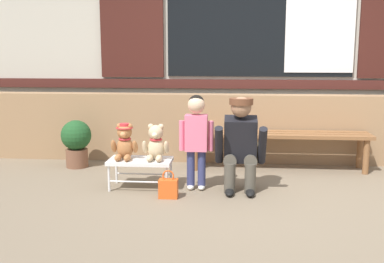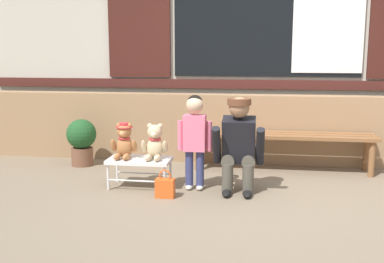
{
  "view_description": "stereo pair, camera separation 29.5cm",
  "coord_description": "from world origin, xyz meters",
  "px_view_note": "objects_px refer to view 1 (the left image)",
  "views": [
    {
      "loc": [
        -0.32,
        -4.38,
        1.39
      ],
      "look_at": [
        -0.75,
        0.41,
        0.55
      ],
      "focal_mm": 43.59,
      "sensor_mm": 36.0,
      "label": 1
    },
    {
      "loc": [
        -0.03,
        -4.35,
        1.39
      ],
      "look_at": [
        -0.75,
        0.41,
        0.55
      ],
      "focal_mm": 43.59,
      "sensor_mm": 36.0,
      "label": 2
    }
  ],
  "objects_px": {
    "teddy_bear_with_hat": "(125,142)",
    "handbag_on_ground": "(168,188)",
    "small_display_bench": "(140,162)",
    "adult_crouching": "(241,144)",
    "wooden_bench_long": "(279,138)",
    "teddy_bear_plain": "(156,144)",
    "potted_plant": "(76,141)",
    "child_standing": "(196,132)"
  },
  "relations": [
    {
      "from": "small_display_bench",
      "to": "potted_plant",
      "type": "height_order",
      "value": "potted_plant"
    },
    {
      "from": "small_display_bench",
      "to": "adult_crouching",
      "type": "xyz_separation_m",
      "value": [
        1.02,
        -0.01,
        0.21
      ]
    },
    {
      "from": "teddy_bear_plain",
      "to": "child_standing",
      "type": "xyz_separation_m",
      "value": [
        0.41,
        0.01,
        0.13
      ]
    },
    {
      "from": "child_standing",
      "to": "adult_crouching",
      "type": "height_order",
      "value": "child_standing"
    },
    {
      "from": "wooden_bench_long",
      "to": "teddy_bear_plain",
      "type": "bearing_deg",
      "value": -145.5
    },
    {
      "from": "small_display_bench",
      "to": "teddy_bear_with_hat",
      "type": "relative_size",
      "value": 1.76
    },
    {
      "from": "child_standing",
      "to": "handbag_on_ground",
      "type": "relative_size",
      "value": 3.52
    },
    {
      "from": "small_display_bench",
      "to": "teddy_bear_with_hat",
      "type": "bearing_deg",
      "value": 179.23
    },
    {
      "from": "teddy_bear_plain",
      "to": "adult_crouching",
      "type": "relative_size",
      "value": 0.38
    },
    {
      "from": "wooden_bench_long",
      "to": "child_standing",
      "type": "xyz_separation_m",
      "value": [
        -0.9,
        -0.89,
        0.22
      ]
    },
    {
      "from": "teddy_bear_plain",
      "to": "small_display_bench",
      "type": "bearing_deg",
      "value": -179.49
    },
    {
      "from": "teddy_bear_plain",
      "to": "potted_plant",
      "type": "bearing_deg",
      "value": 144.42
    },
    {
      "from": "child_standing",
      "to": "potted_plant",
      "type": "distance_m",
      "value": 1.72
    },
    {
      "from": "teddy_bear_plain",
      "to": "child_standing",
      "type": "relative_size",
      "value": 0.38
    },
    {
      "from": "teddy_bear_with_hat",
      "to": "adult_crouching",
      "type": "xyz_separation_m",
      "value": [
        1.18,
        -0.01,
        0.01
      ]
    },
    {
      "from": "teddy_bear_plain",
      "to": "handbag_on_ground",
      "type": "relative_size",
      "value": 1.34
    },
    {
      "from": "small_display_bench",
      "to": "handbag_on_ground",
      "type": "bearing_deg",
      "value": -42.54
    },
    {
      "from": "wooden_bench_long",
      "to": "teddy_bear_plain",
      "type": "height_order",
      "value": "teddy_bear_plain"
    },
    {
      "from": "small_display_bench",
      "to": "teddy_bear_with_hat",
      "type": "height_order",
      "value": "teddy_bear_with_hat"
    },
    {
      "from": "teddy_bear_plain",
      "to": "teddy_bear_with_hat",
      "type": "bearing_deg",
      "value": 179.87
    },
    {
      "from": "small_display_bench",
      "to": "handbag_on_ground",
      "type": "height_order",
      "value": "small_display_bench"
    },
    {
      "from": "wooden_bench_long",
      "to": "adult_crouching",
      "type": "bearing_deg",
      "value": -116.34
    },
    {
      "from": "teddy_bear_plain",
      "to": "adult_crouching",
      "type": "height_order",
      "value": "adult_crouching"
    },
    {
      "from": "wooden_bench_long",
      "to": "adult_crouching",
      "type": "relative_size",
      "value": 2.21
    },
    {
      "from": "small_display_bench",
      "to": "handbag_on_ground",
      "type": "distance_m",
      "value": 0.48
    },
    {
      "from": "teddy_bear_with_hat",
      "to": "adult_crouching",
      "type": "height_order",
      "value": "adult_crouching"
    },
    {
      "from": "teddy_bear_with_hat",
      "to": "potted_plant",
      "type": "xyz_separation_m",
      "value": [
        -0.78,
        0.78,
        -0.15
      ]
    },
    {
      "from": "wooden_bench_long",
      "to": "small_display_bench",
      "type": "bearing_deg",
      "value": -148.47
    },
    {
      "from": "wooden_bench_long",
      "to": "child_standing",
      "type": "relative_size",
      "value": 2.19
    },
    {
      "from": "wooden_bench_long",
      "to": "teddy_bear_with_hat",
      "type": "bearing_deg",
      "value": -151.11
    },
    {
      "from": "wooden_bench_long",
      "to": "potted_plant",
      "type": "bearing_deg",
      "value": -177.26
    },
    {
      "from": "small_display_bench",
      "to": "child_standing",
      "type": "distance_m",
      "value": 0.66
    },
    {
      "from": "wooden_bench_long",
      "to": "handbag_on_ground",
      "type": "height_order",
      "value": "wooden_bench_long"
    },
    {
      "from": "wooden_bench_long",
      "to": "adult_crouching",
      "type": "distance_m",
      "value": 1.02
    },
    {
      "from": "child_standing",
      "to": "adult_crouching",
      "type": "relative_size",
      "value": 1.01
    },
    {
      "from": "teddy_bear_with_hat",
      "to": "handbag_on_ground",
      "type": "bearing_deg",
      "value": -31.83
    },
    {
      "from": "teddy_bear_with_hat",
      "to": "handbag_on_ground",
      "type": "xyz_separation_m",
      "value": [
        0.49,
        -0.3,
        -0.38
      ]
    },
    {
      "from": "teddy_bear_with_hat",
      "to": "potted_plant",
      "type": "height_order",
      "value": "teddy_bear_with_hat"
    },
    {
      "from": "child_standing",
      "to": "handbag_on_ground",
      "type": "bearing_deg",
      "value": -128.13
    },
    {
      "from": "teddy_bear_plain",
      "to": "adult_crouching",
      "type": "xyz_separation_m",
      "value": [
        0.86,
        -0.01,
        0.02
      ]
    },
    {
      "from": "wooden_bench_long",
      "to": "potted_plant",
      "type": "relative_size",
      "value": 3.68
    },
    {
      "from": "wooden_bench_long",
      "to": "adult_crouching",
      "type": "xyz_separation_m",
      "value": [
        -0.45,
        -0.91,
        0.11
      ]
    }
  ]
}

